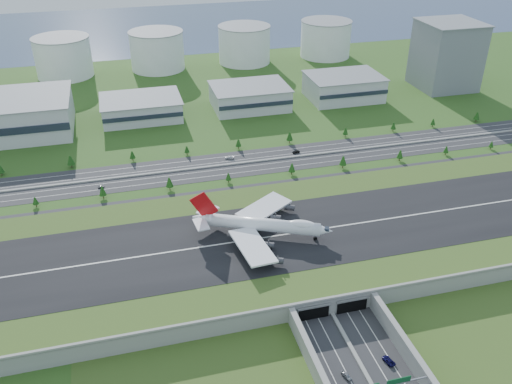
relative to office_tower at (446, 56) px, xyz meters
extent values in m
plane|color=#275019|center=(-200.00, -195.00, -27.50)|extent=(1200.00, 1200.00, 0.00)
cube|color=gray|center=(-200.00, -195.00, -23.50)|extent=(520.00, 100.00, 8.00)
cube|color=#324D1A|center=(-200.00, -195.00, -19.42)|extent=(520.00, 100.00, 0.16)
cube|color=black|center=(-200.00, -195.00, -19.28)|extent=(520.00, 58.00, 0.12)
cube|color=silver|center=(-200.00, -195.00, -19.20)|extent=(520.00, 0.90, 0.02)
cube|color=gray|center=(-200.00, -244.40, -18.90)|extent=(520.00, 1.20, 1.20)
cube|color=black|center=(-208.50, -245.20, -24.30)|extent=(13.00, 1.20, 6.00)
cube|color=black|center=(-191.50, -245.20, -24.30)|extent=(13.00, 1.20, 6.00)
cylinder|color=gray|center=(-181.00, -290.00, -24.00)|extent=(0.70, 0.70, 7.00)
cube|color=#0C4C23|center=(-194.00, -290.10, -18.90)|extent=(9.00, 0.30, 2.40)
cube|color=#28282B|center=(-200.00, -100.00, -27.44)|extent=(560.00, 36.00, 0.12)
cylinder|color=#3D2819|center=(-327.38, -122.00, -26.43)|extent=(0.50, 0.50, 2.14)
cone|color=#133C10|center=(-327.38, -122.00, -23.70)|extent=(3.33, 3.33, 4.28)
cylinder|color=#3D2819|center=(-291.04, -122.00, -26.18)|extent=(0.50, 0.50, 2.65)
cone|color=#133C10|center=(-291.04, -122.00, -22.79)|extent=(4.12, 4.12, 5.30)
cylinder|color=#3D2819|center=(-253.01, -122.00, -26.08)|extent=(0.50, 0.50, 2.83)
cone|color=#133C10|center=(-253.01, -122.00, -22.46)|extent=(4.41, 4.41, 5.67)
cylinder|color=#3D2819|center=(-217.79, -122.00, -26.41)|extent=(0.50, 0.50, 2.18)
cone|color=#133C10|center=(-217.79, -122.00, -23.63)|extent=(3.39, 3.39, 4.36)
cylinder|color=#3D2819|center=(-177.81, -122.00, -26.17)|extent=(0.50, 0.50, 2.66)
cone|color=#133C10|center=(-177.81, -122.00, -22.78)|extent=(4.13, 4.13, 5.31)
cylinder|color=#3D2819|center=(-143.99, -122.00, -26.04)|extent=(0.50, 0.50, 2.92)
cone|color=#133C10|center=(-143.99, -122.00, -22.31)|extent=(4.54, 4.54, 5.84)
cylinder|color=#3D2819|center=(-104.48, -122.00, -26.19)|extent=(0.50, 0.50, 2.62)
cone|color=#133C10|center=(-104.48, -122.00, -22.85)|extent=(4.07, 4.07, 5.24)
cylinder|color=#3D2819|center=(-70.87, -122.00, -26.40)|extent=(0.50, 0.50, 2.20)
cone|color=#133C10|center=(-70.87, -122.00, -23.58)|extent=(3.43, 3.43, 4.41)
cylinder|color=#3D2819|center=(-36.55, -122.00, -26.49)|extent=(0.50, 0.50, 2.03)
cone|color=#133C10|center=(-36.55, -122.00, -23.89)|extent=(3.16, 3.16, 4.06)
cylinder|color=#3D2819|center=(-351.19, -78.00, -26.16)|extent=(0.50, 0.50, 2.68)
cone|color=#133C10|center=(-351.19, -78.00, -22.73)|extent=(4.17, 4.17, 5.36)
cylinder|color=#3D2819|center=(-309.74, -78.00, -26.00)|extent=(0.50, 0.50, 3.00)
cone|color=#133C10|center=(-309.74, -78.00, -22.16)|extent=(4.67, 4.67, 6.01)
cylinder|color=#3D2819|center=(-271.65, -78.00, -26.30)|extent=(0.50, 0.50, 2.40)
cone|color=#133C10|center=(-271.65, -78.00, -23.24)|extent=(3.73, 3.73, 4.79)
cylinder|color=#3D2819|center=(-236.32, -78.00, -26.42)|extent=(0.50, 0.50, 2.17)
cone|color=#133C10|center=(-236.32, -78.00, -23.65)|extent=(3.37, 3.37, 4.34)
cylinder|color=#3D2819|center=(-201.30, -78.00, -26.26)|extent=(0.50, 0.50, 2.49)
cone|color=#133C10|center=(-201.30, -78.00, -23.08)|extent=(3.87, 3.87, 4.97)
cylinder|color=#3D2819|center=(-165.10, -78.00, -26.06)|extent=(0.50, 0.50, 2.88)
cone|color=#133C10|center=(-165.10, -78.00, -22.38)|extent=(4.48, 4.48, 5.76)
cylinder|color=#3D2819|center=(-123.71, -78.00, -26.30)|extent=(0.50, 0.50, 2.39)
cone|color=#133C10|center=(-123.71, -78.00, -23.24)|extent=(3.72, 3.72, 4.79)
cylinder|color=#3D2819|center=(-86.49, -78.00, -26.29)|extent=(0.50, 0.50, 2.43)
cone|color=#133C10|center=(-86.49, -78.00, -23.19)|extent=(3.78, 3.78, 4.85)
cylinder|color=#3D2819|center=(-54.53, -78.00, -26.37)|extent=(0.50, 0.50, 2.25)
cone|color=#133C10|center=(-54.53, -78.00, -23.50)|extent=(3.50, 3.50, 4.51)
cylinder|color=#3D2819|center=(-18.05, -78.00, -26.13)|extent=(0.50, 0.50, 2.75)
cone|color=#133C10|center=(-18.05, -78.00, -22.62)|extent=(4.27, 4.27, 5.49)
cube|color=silver|center=(-260.00, -5.00, -20.00)|extent=(58.00, 42.00, 15.00)
cube|color=silver|center=(-175.00, -5.00, -19.00)|extent=(58.00, 42.00, 17.00)
cube|color=silver|center=(-95.00, -5.00, -18.00)|extent=(58.00, 42.00, 19.00)
cube|color=gray|center=(0.00, 0.00, 0.00)|extent=(46.00, 46.00, 55.00)
cylinder|color=white|center=(-320.00, 115.00, -10.00)|extent=(50.00, 50.00, 35.00)
cylinder|color=white|center=(-235.00, 115.00, -10.00)|extent=(50.00, 50.00, 35.00)
cylinder|color=white|center=(-150.00, 115.00, -10.00)|extent=(50.00, 50.00, 35.00)
cylinder|color=white|center=(-65.00, 115.00, -10.00)|extent=(50.00, 50.00, 35.00)
cube|color=#374B6A|center=(-200.00, 285.00, -27.47)|extent=(1200.00, 260.00, 0.06)
cylinder|color=white|center=(-215.86, -192.28, -13.46)|extent=(53.21, 28.82, 6.35)
cone|color=white|center=(-188.77, -204.62, -13.46)|extent=(9.86, 9.07, 6.35)
cone|color=white|center=(-242.96, -179.94, -13.07)|extent=(11.66, 9.89, 6.35)
ellipsoid|color=white|center=(-198.67, -200.11, -11.18)|extent=(14.37, 10.12, 3.91)
cube|color=white|center=(-224.67, -206.81, -14.46)|extent=(16.71, 31.21, 1.57)
cube|color=white|center=(-210.68, -176.11, -14.46)|extent=(31.96, 27.22, 1.57)
cylinder|color=#38383D|center=(-216.49, -205.08, -16.64)|extent=(5.93, 4.85, 2.98)
cylinder|color=#38383D|center=(-215.76, -217.41, -16.64)|extent=(5.93, 4.85, 2.98)
cylinder|color=#38383D|center=(-206.62, -183.41, -16.64)|extent=(5.93, 4.85, 2.98)
cylinder|color=#38383D|center=(-196.83, -175.87, -16.64)|extent=(5.93, 4.85, 2.98)
cube|color=white|center=(-244.73, -186.22, -12.27)|extent=(6.97, 11.44, 0.60)
cube|color=white|center=(-239.38, -174.48, -12.27)|extent=(12.34, 11.19, 0.60)
cube|color=#BA0C0F|center=(-242.05, -180.35, -5.52)|extent=(13.24, 6.68, 14.88)
cylinder|color=black|center=(-192.53, -202.91, -18.67)|extent=(1.89, 0.69, 1.89)
cylinder|color=black|center=(-220.79, -193.52, -18.67)|extent=(1.89, 0.69, 1.89)
cylinder|color=black|center=(-218.16, -187.75, -18.67)|extent=(1.89, 0.69, 1.89)
cylinder|color=black|center=(-226.21, -191.06, -18.67)|extent=(1.89, 0.69, 1.89)
cylinder|color=black|center=(-223.58, -185.28, -18.67)|extent=(1.89, 0.69, 1.89)
imported|color=#A3A4A8|center=(-207.28, -277.44, -26.56)|extent=(3.24, 5.19, 1.65)
imported|color=#0D0B3B|center=(-189.16, -274.82, -26.58)|extent=(3.98, 6.24, 1.60)
imported|color=#57575C|center=(-292.10, -109.93, -26.73)|extent=(4.00, 2.02, 1.31)
imported|color=black|center=(-165.84, -94.55, -26.54)|extent=(5.31, 2.52, 1.68)
imported|color=white|center=(-210.60, -91.29, -26.53)|extent=(6.30, 3.94, 1.70)
camera|label=1|loc=(-274.42, -401.93, 130.85)|focal=38.00mm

